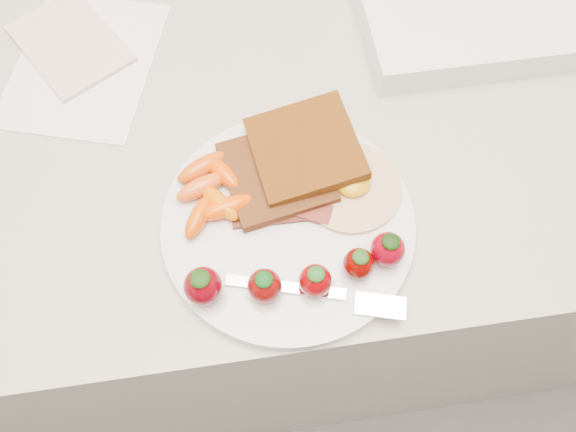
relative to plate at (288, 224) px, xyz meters
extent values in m
cube|color=gray|center=(-0.01, 0.16, -0.46)|extent=(2.00, 0.60, 0.90)
cylinder|color=silver|center=(0.00, 0.00, 0.00)|extent=(0.27, 0.27, 0.02)
cube|color=#36210C|center=(0.00, 0.05, 0.02)|extent=(0.13, 0.13, 0.01)
cube|color=black|center=(0.03, 0.07, 0.03)|extent=(0.13, 0.13, 0.03)
cylinder|color=beige|center=(0.07, 0.03, 0.01)|extent=(0.13, 0.13, 0.01)
ellipsoid|color=#D59A0E|center=(0.07, 0.03, 0.02)|extent=(0.05, 0.05, 0.02)
cube|color=black|center=(-0.01, 0.01, 0.01)|extent=(0.09, 0.03, 0.00)
cube|color=#3F0A0D|center=(0.00, 0.02, 0.01)|extent=(0.09, 0.06, 0.00)
cube|color=#3B0402|center=(0.00, 0.03, 0.02)|extent=(0.10, 0.04, 0.00)
ellipsoid|color=#E25514|center=(-0.09, 0.05, 0.02)|extent=(0.06, 0.04, 0.02)
ellipsoid|color=#D76200|center=(-0.07, 0.03, 0.02)|extent=(0.05, 0.06, 0.02)
ellipsoid|color=#D84600|center=(-0.09, 0.01, 0.02)|extent=(0.04, 0.06, 0.02)
ellipsoid|color=#E44700|center=(-0.06, 0.06, 0.02)|extent=(0.05, 0.06, 0.02)
ellipsoid|color=#C64508|center=(-0.08, 0.07, 0.02)|extent=(0.06, 0.05, 0.02)
ellipsoid|color=#E74800|center=(-0.06, 0.02, 0.02)|extent=(0.06, 0.03, 0.02)
ellipsoid|color=#5B000A|center=(-0.09, -0.07, 0.03)|extent=(0.04, 0.04, 0.04)
ellipsoid|color=black|center=(-0.09, -0.07, 0.05)|extent=(0.02, 0.02, 0.01)
ellipsoid|color=#590605|center=(-0.03, -0.08, 0.03)|extent=(0.03, 0.03, 0.04)
ellipsoid|color=#093A0C|center=(-0.03, -0.08, 0.05)|extent=(0.02, 0.02, 0.01)
ellipsoid|color=#730003|center=(0.02, -0.08, 0.03)|extent=(0.03, 0.03, 0.04)
ellipsoid|color=#174B15|center=(0.02, -0.08, 0.05)|extent=(0.02, 0.02, 0.01)
ellipsoid|color=#520200|center=(0.06, -0.07, 0.03)|extent=(0.03, 0.03, 0.03)
ellipsoid|color=#194212|center=(0.06, -0.07, 0.04)|extent=(0.02, 0.02, 0.01)
ellipsoid|color=maroon|center=(0.09, -0.06, 0.03)|extent=(0.03, 0.03, 0.04)
ellipsoid|color=black|center=(0.09, -0.06, 0.05)|extent=(0.02, 0.02, 0.01)
cube|color=silver|center=(-0.01, -0.07, 0.01)|extent=(0.12, 0.04, 0.00)
cube|color=silver|center=(0.08, -0.11, 0.01)|extent=(0.05, 0.04, 0.00)
cube|color=silver|center=(-0.22, 0.26, -0.01)|extent=(0.23, 0.26, 0.00)
cube|color=beige|center=(-0.24, 0.29, 0.00)|extent=(0.17, 0.19, 0.01)
cube|color=silver|center=(0.27, 0.26, 0.01)|extent=(0.27, 0.21, 0.04)
camera|label=1|loc=(-0.04, -0.25, 0.55)|focal=35.00mm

